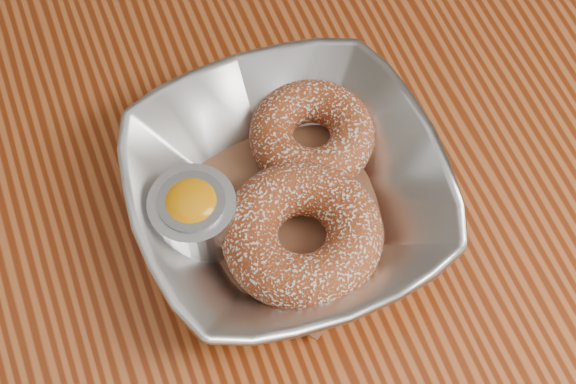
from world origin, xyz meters
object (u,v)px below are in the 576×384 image
object	(u,v)px
donut_back	(312,135)
donut_front	(302,234)
ramekin	(194,215)
serving_bowl	(288,194)
table	(321,333)

from	to	relation	value
donut_back	donut_front	xyz separation A→B (m)	(-0.04, -0.07, 0.00)
donut_back	ramekin	distance (m)	0.11
serving_bowl	ramekin	size ratio (longest dim) A/B	3.68
serving_bowl	donut_front	world-z (taller)	serving_bowl
serving_bowl	donut_back	xyz separation A→B (m)	(0.03, 0.04, -0.00)
serving_bowl	ramekin	xyz separation A→B (m)	(-0.07, 0.00, 0.01)
donut_front	ramekin	bearing A→B (deg)	149.49
ramekin	serving_bowl	bearing A→B (deg)	-3.57
table	donut_front	world-z (taller)	donut_front
serving_bowl	donut_back	world-z (taller)	serving_bowl
table	serving_bowl	bearing A→B (deg)	93.74
serving_bowl	donut_back	bearing A→B (deg)	49.74
donut_front	serving_bowl	bearing A→B (deg)	85.62
serving_bowl	donut_back	distance (m)	0.05
table	donut_front	xyz separation A→B (m)	(-0.01, 0.03, 0.13)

